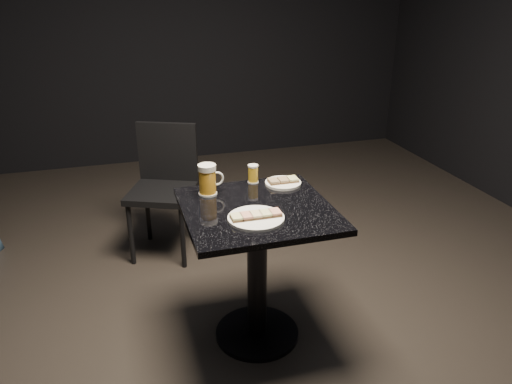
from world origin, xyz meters
TOP-DOWN VIEW (x-y plane):
  - floor at (0.00, 0.00)m, footprint 6.00×6.00m
  - plate_large at (-0.04, -0.13)m, footprint 0.26×0.26m
  - plate_small at (0.21, 0.24)m, footprint 0.19×0.19m
  - table at (0.00, 0.00)m, footprint 0.70×0.70m
  - beer_mug at (-0.19, 0.22)m, footprint 0.13×0.09m
  - beer_tumbler at (0.07, 0.31)m, footprint 0.06×0.06m
  - chair at (-0.33, 1.09)m, footprint 0.54×0.54m
  - canapes_on_plate_large at (-0.04, -0.13)m, footprint 0.23×0.07m
  - canapes_on_plate_small at (0.21, 0.24)m, footprint 0.16×0.07m

SIDE VIEW (x-z plane):
  - floor at x=0.00m, z-range 0.00..0.00m
  - chair at x=-0.33m, z-range 0.06..0.94m
  - table at x=0.00m, z-range 0.13..0.88m
  - plate_large at x=-0.04m, z-range 0.75..0.76m
  - plate_small at x=0.21m, z-range 0.75..0.76m
  - canapes_on_plate_large at x=-0.04m, z-range 0.76..0.78m
  - canapes_on_plate_small at x=0.21m, z-range 0.76..0.78m
  - beer_tumbler at x=0.07m, z-range 0.75..0.85m
  - beer_mug at x=-0.19m, z-range 0.75..0.91m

